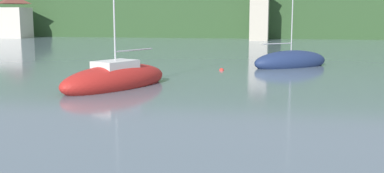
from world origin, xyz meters
The scene contains 6 objects.
wooded_hillside centered at (27.57, 137.66, 6.15)m, with size 352.00×62.05×32.74m.
shore_building_west centered at (-47.75, 96.47, 4.03)m, with size 5.60×5.04×8.31m.
shore_building_westcentral centered at (0.00, 96.76, 5.16)m, with size 3.32×5.65×10.58m.
sailboat_far_9 centered at (4.82, 53.67, 0.44)m, with size 7.22×6.47×10.20m.
sailboat_mid_10 centered at (-5.73, 40.06, 0.50)m, with size 5.93×8.54×11.42m.
mooring_buoy_near centered at (-0.60, 49.99, 0.00)m, with size 0.37×0.37×0.37m, color red.
Camera 1 is at (4.04, 14.17, 4.27)m, focal length 42.81 mm.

